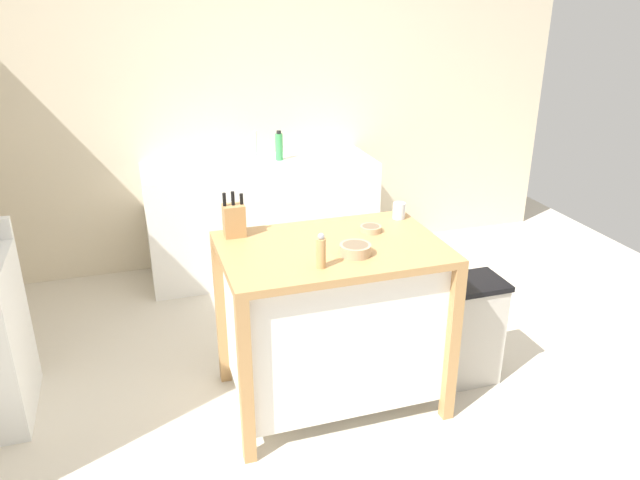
% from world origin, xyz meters
% --- Properties ---
extents(ground_plane, '(6.10, 6.10, 0.00)m').
position_xyz_m(ground_plane, '(0.00, 0.00, 0.00)').
color(ground_plane, beige).
rests_on(ground_plane, ground).
extents(wall_back, '(5.10, 0.10, 2.60)m').
position_xyz_m(wall_back, '(0.00, 2.17, 1.30)').
color(wall_back, beige).
rests_on(wall_back, ground).
extents(kitchen_island, '(1.13, 0.76, 0.92)m').
position_xyz_m(kitchen_island, '(-0.13, 0.07, 0.52)').
color(kitchen_island, '#AD7F4C').
rests_on(kitchen_island, ground).
extents(knife_block, '(0.11, 0.09, 0.24)m').
position_xyz_m(knife_block, '(-0.58, 0.35, 1.01)').
color(knife_block, '#AD7F4C').
rests_on(knife_block, kitchen_island).
extents(bowl_stoneware_deep, '(0.11, 0.11, 0.03)m').
position_xyz_m(bowl_stoneware_deep, '(0.12, 0.19, 0.94)').
color(bowl_stoneware_deep, tan).
rests_on(bowl_stoneware_deep, kitchen_island).
extents(bowl_ceramic_small, '(0.16, 0.16, 0.05)m').
position_xyz_m(bowl_ceramic_small, '(-0.06, -0.07, 0.95)').
color(bowl_ceramic_small, tan).
rests_on(bowl_ceramic_small, kitchen_island).
extents(drinking_cup, '(0.07, 0.07, 0.09)m').
position_xyz_m(drinking_cup, '(0.35, 0.33, 0.97)').
color(drinking_cup, silver).
rests_on(drinking_cup, kitchen_island).
extents(pepper_grinder, '(0.04, 0.04, 0.17)m').
position_xyz_m(pepper_grinder, '(-0.27, -0.16, 1.01)').
color(pepper_grinder, tan).
rests_on(pepper_grinder, kitchen_island).
extents(trash_bin, '(0.36, 0.28, 0.63)m').
position_xyz_m(trash_bin, '(0.67, 0.02, 0.32)').
color(trash_bin, '#B7B2A8').
rests_on(trash_bin, ground).
extents(sink_counter, '(1.75, 0.60, 0.89)m').
position_xyz_m(sink_counter, '(-0.12, 1.82, 0.45)').
color(sink_counter, white).
rests_on(sink_counter, ground).
extents(sink_faucet, '(0.02, 0.02, 0.22)m').
position_xyz_m(sink_faucet, '(-0.12, 1.96, 1.00)').
color(sink_faucet, '#B7BCC1').
rests_on(sink_faucet, sink_counter).
extents(bottle_dish_soap, '(0.06, 0.06, 0.23)m').
position_xyz_m(bottle_dish_soap, '(0.05, 1.87, 1.00)').
color(bottle_dish_soap, green).
rests_on(bottle_dish_soap, sink_counter).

